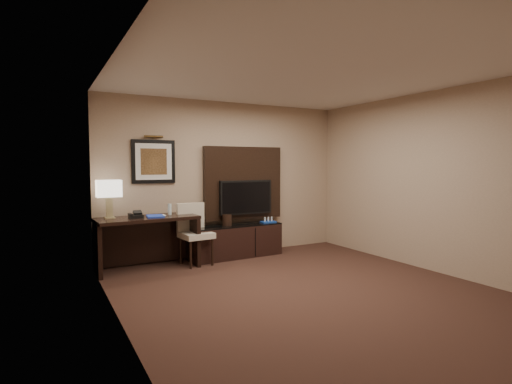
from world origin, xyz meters
TOP-DOWN VIEW (x-y plane):
  - floor at (0.00, 0.00)m, footprint 4.50×5.00m
  - ceiling at (0.00, 0.00)m, footprint 4.50×5.00m
  - wall_back at (0.00, 2.50)m, footprint 4.50×0.01m
  - wall_left at (-2.25, 0.00)m, footprint 0.01×5.00m
  - wall_right at (2.25, 0.00)m, footprint 0.01×5.00m
  - desk at (-1.50, 2.13)m, footprint 1.55×0.75m
  - credenza at (0.03, 2.20)m, footprint 1.65×0.52m
  - tv_wall_panel at (0.30, 2.44)m, footprint 1.50×0.12m
  - tv at (0.30, 2.34)m, footprint 1.00×0.08m
  - artwork at (-1.30, 2.48)m, footprint 0.70×0.04m
  - picture_light at (-1.30, 2.44)m, footprint 0.04×0.04m
  - desk_chair at (-0.75, 2.02)m, footprint 0.52×0.58m
  - table_lamp at (-2.03, 2.22)m, footprint 0.34×0.22m
  - desk_phone at (-1.68, 2.07)m, footprint 0.20×0.18m
  - blue_folder at (-1.39, 2.08)m, footprint 0.29×0.36m
  - book at (-1.39, 2.11)m, footprint 0.16×0.02m
  - water_bottle at (-1.12, 2.21)m, footprint 0.07×0.07m
  - ice_bucket at (-0.12, 2.23)m, footprint 0.21×0.21m
  - minibar_tray at (0.67, 2.17)m, footprint 0.27×0.18m

SIDE VIEW (x-z plane):
  - floor at x=0.00m, z-range -0.01..0.00m
  - credenza at x=0.03m, z-range 0.00..0.56m
  - desk at x=-1.50m, z-range 0.00..0.81m
  - desk_chair at x=-0.75m, z-range 0.00..0.98m
  - minibar_tray at x=0.67m, z-range 0.56..0.66m
  - ice_bucket at x=-0.12m, z-range 0.56..0.75m
  - blue_folder at x=-1.39m, z-range 0.81..0.83m
  - desk_phone at x=-1.68m, z-range 0.81..0.90m
  - water_bottle at x=-1.12m, z-range 0.81..0.98m
  - book at x=-1.39m, z-range 0.81..1.02m
  - tv at x=0.30m, z-range 0.72..1.32m
  - table_lamp at x=-2.03m, z-range 0.81..1.33m
  - tv_wall_panel at x=0.30m, z-range 0.62..1.92m
  - wall_back at x=0.00m, z-range 0.00..2.70m
  - wall_left at x=-2.25m, z-range 0.00..2.70m
  - wall_right at x=2.25m, z-range 0.00..2.70m
  - artwork at x=-1.30m, z-range 1.30..2.00m
  - picture_light at x=-1.30m, z-range 1.90..2.20m
  - ceiling at x=0.00m, z-range 2.70..2.71m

